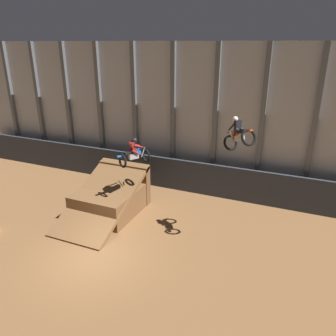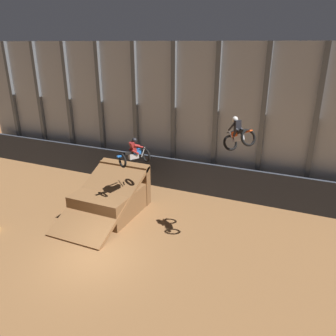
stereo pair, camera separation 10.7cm
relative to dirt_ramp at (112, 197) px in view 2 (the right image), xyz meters
name	(u,v)px [view 2 (the right image)]	position (x,y,z in m)	size (l,w,h in m)	color
ground_plane	(94,258)	(1.69, -4.17, -0.86)	(60.00, 60.00, 0.00)	brown
arena_back_wall	(174,117)	(1.69, 5.13, 3.72)	(32.00, 0.40, 9.15)	#ADB2B7
lower_barrier	(168,173)	(1.69, 4.17, 0.19)	(31.36, 0.20, 2.08)	#2D333D
dirt_ramp	(112,197)	(0.00, 0.00, 0.00)	(3.18, 5.46, 2.55)	brown
rider_bike_left_air	(134,154)	(1.75, -0.32, 2.91)	(1.40, 1.72, 1.44)	black
rider_bike_right_air	(238,135)	(6.92, -0.23, 4.43)	(1.72, 1.68, 1.66)	black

